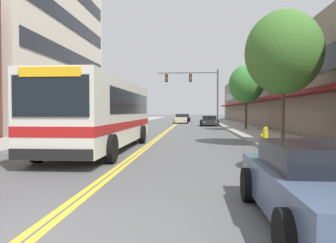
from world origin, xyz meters
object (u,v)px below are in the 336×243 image
city_bus (104,112)px  traffic_signal_mast (197,86)px  car_black_moving_lead (184,118)px  car_charcoal_parked_right_mid (209,121)px  car_slate_blue_parked_right_foreground (325,187)px  street_tree_right_far (246,84)px  car_champagne_moving_second (181,119)px  street_tree_right_mid (283,53)px  car_silver_parked_left_near (128,122)px  fire_hydrant (265,135)px  car_beige_parked_left_mid (111,125)px

city_bus → traffic_signal_mast: size_ratio=1.59×
car_black_moving_lead → car_charcoal_parked_right_mid: bearing=-78.1°
car_slate_blue_parked_right_foreground → street_tree_right_far: (2.80, 25.16, 3.63)m
car_black_moving_lead → street_tree_right_far: 27.41m
car_champagne_moving_second → street_tree_right_mid: bearing=-78.9°
car_silver_parked_left_near → street_tree_right_far: size_ratio=0.84×
car_champagne_moving_second → street_tree_right_mid: street_tree_right_mid is taller
car_slate_blue_parked_right_foreground → city_bus: bearing=122.5°
car_charcoal_parked_right_mid → car_champagne_moving_second: size_ratio=0.99×
car_champagne_moving_second → street_tree_right_far: size_ratio=0.80×
traffic_signal_mast → street_tree_right_far: bearing=-61.4°
car_charcoal_parked_right_mid → street_tree_right_mid: 23.98m
car_slate_blue_parked_right_foreground → street_tree_right_mid: size_ratio=0.68×
fire_hydrant → traffic_signal_mast: bearing=98.3°
car_silver_parked_left_near → car_slate_blue_parked_right_foreground: 29.69m
city_bus → car_black_moving_lead: (2.60, 41.94, -1.15)m
car_beige_parked_left_mid → street_tree_right_far: size_ratio=0.81×
traffic_signal_mast → street_tree_right_mid: bearing=-79.5°
car_black_moving_lead → street_tree_right_far: size_ratio=0.80×
street_tree_right_mid → fire_hydrant: 4.20m
car_beige_parked_left_mid → street_tree_right_far: (11.57, 3.86, 3.57)m
car_black_moving_lead → fire_hydrant: size_ratio=5.35×
fire_hydrant → car_beige_parked_left_mid: bearing=136.6°
traffic_signal_mast → fire_hydrant: size_ratio=8.20×
car_black_moving_lead → street_tree_right_far: bearing=-76.5°
traffic_signal_mast → fire_hydrant: (3.17, -21.70, -4.17)m
traffic_signal_mast → street_tree_right_mid: (4.03, -21.65, -0.06)m
car_black_moving_lead → fire_hydrant: bearing=-82.7°
car_beige_parked_left_mid → street_tree_right_far: bearing=18.4°
street_tree_right_mid → street_tree_right_far: bearing=88.5°
car_black_moving_lead → traffic_signal_mast: 18.95m
street_tree_right_mid → fire_hydrant: size_ratio=7.64×
car_black_moving_lead → fire_hydrant: (5.12, -40.08, -0.01)m
car_beige_parked_left_mid → street_tree_right_mid: (11.22, -9.76, 4.04)m
car_charcoal_parked_right_mid → fire_hydrant: car_charcoal_parked_right_mid is taller
car_beige_parked_left_mid → street_tree_right_mid: size_ratio=0.71×
car_black_moving_lead → traffic_signal_mast: size_ratio=0.65×
car_slate_blue_parked_right_foreground → street_tree_right_far: 25.58m
car_slate_blue_parked_right_foreground → car_silver_parked_left_near: bearing=107.2°
car_champagne_moving_second → traffic_signal_mast: size_ratio=0.66×
car_champagne_moving_second → car_beige_parked_left_mid: bearing=-102.9°
city_bus → street_tree_right_far: (8.93, 15.52, 2.48)m
car_silver_parked_left_near → car_black_moving_lead: size_ratio=1.05×
car_beige_parked_left_mid → traffic_signal_mast: size_ratio=0.66×
car_champagne_moving_second → traffic_signal_mast: (2.19, -10.02, 4.11)m
street_tree_right_far → car_beige_parked_left_mid: bearing=-161.6°
car_slate_blue_parked_right_foreground → car_black_moving_lead: 51.70m
traffic_signal_mast → car_slate_blue_parked_right_foreground: bearing=-87.3°
city_bus → car_charcoal_parked_right_mid: 26.13m
car_champagne_moving_second → fire_hydrant: bearing=-80.4°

